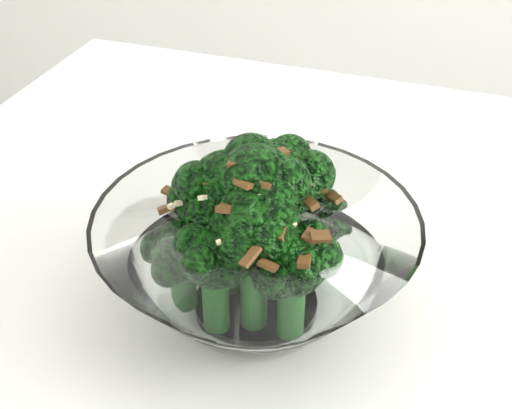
{
  "coord_description": "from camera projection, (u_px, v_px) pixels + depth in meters",
  "views": [
    {
      "loc": [
        -0.29,
        -0.16,
        1.1
      ],
      "look_at": [
        -0.32,
        0.21,
        0.84
      ],
      "focal_mm": 50.0,
      "sensor_mm": 36.0,
      "label": 1
    }
  ],
  "objects": [
    {
      "name": "broccoli_dish",
      "position": [
        254.0,
        253.0,
        0.47
      ],
      "size": [
        0.21,
        0.21,
        0.13
      ],
      "color": "white",
      "rests_on": "table"
    }
  ]
}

